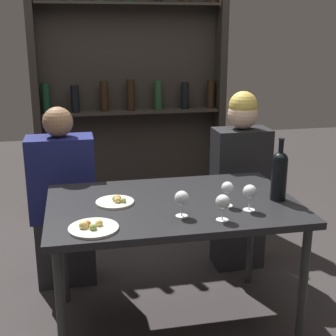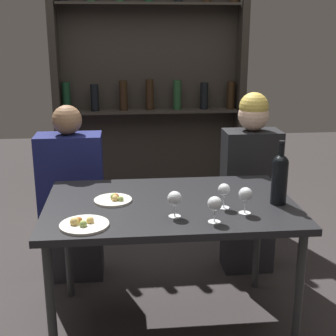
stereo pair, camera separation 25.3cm
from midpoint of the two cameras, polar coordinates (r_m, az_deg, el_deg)
The scene contains 12 objects.
ground_plane at distance 2.81m, azimuth 2.98°, elevation -18.52°, with size 10.00×10.00×0.00m, color #332D2D.
dining_table at distance 2.49m, azimuth 3.21°, elevation -5.58°, with size 1.31×0.84×0.74m.
wine_rack_wall at distance 4.05m, azimuth -0.41°, elevation 8.76°, with size 1.62×0.21×2.08m.
wine_bottle at distance 2.50m, azimuth 16.32°, elevation -1.09°, with size 0.08×0.08×0.34m.
wine_glass_0 at distance 2.33m, azimuth 12.53°, elevation -3.30°, with size 0.07×0.07×0.13m.
wine_glass_1 at distance 2.20m, azimuth 9.03°, elevation -4.47°, with size 0.07×0.07×0.13m.
wine_glass_2 at distance 2.38m, azimuth 9.90°, elevation -2.80°, with size 0.06×0.06×0.13m.
wine_glass_3 at distance 2.24m, azimuth 4.11°, elevation -3.87°, with size 0.07×0.07×0.13m.
food_plate_0 at distance 2.47m, azimuth -3.72°, elevation -3.90°, with size 0.20×0.20×0.04m.
food_plate_1 at distance 2.18m, azimuth -7.04°, elevation -6.87°, with size 0.23×0.23×0.05m.
seated_person_left at distance 3.10m, azimuth -9.35°, elevation -3.95°, with size 0.41×0.22×1.17m.
seated_person_right at distance 3.22m, azimuth 12.18°, elevation -2.23°, with size 0.37×0.22×1.23m.
Camera 2 is at (-0.24, -2.30, 1.61)m, focal length 50.00 mm.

